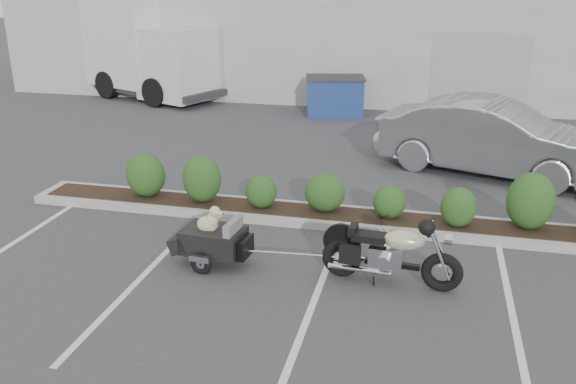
% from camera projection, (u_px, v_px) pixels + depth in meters
% --- Properties ---
extents(ground, '(90.00, 90.00, 0.00)m').
position_uv_depth(ground, '(249.00, 268.00, 9.58)').
color(ground, '#38383A').
rests_on(ground, ground).
extents(planter_kerb, '(12.00, 1.00, 0.15)m').
position_uv_depth(planter_kerb, '(334.00, 217.00, 11.35)').
color(planter_kerb, '#9E9E93').
rests_on(planter_kerb, ground).
extents(building, '(26.00, 10.00, 4.00)m').
position_uv_depth(building, '(371.00, 33.00, 24.42)').
color(building, '#9EA099').
rests_on(building, ground).
extents(motorcycle, '(2.10, 0.72, 1.21)m').
position_uv_depth(motorcycle, '(391.00, 254.00, 8.95)').
color(motorcycle, black).
rests_on(motorcycle, ground).
extents(pet_trailer, '(1.69, 0.95, 1.00)m').
position_uv_depth(pet_trailer, '(213.00, 239.00, 9.60)').
color(pet_trailer, black).
rests_on(pet_trailer, ground).
extents(sedan, '(5.38, 3.25, 1.67)m').
position_uv_depth(sedan, '(492.00, 138.00, 13.76)').
color(sedan, '#9FA0A6').
rests_on(sedan, ground).
extents(dumpster, '(2.08, 1.63, 1.22)m').
position_uv_depth(dumpster, '(335.00, 96.00, 19.50)').
color(dumpster, navy).
rests_on(dumpster, ground).
extents(delivery_truck, '(7.96, 5.14, 3.49)m').
position_uv_depth(delivery_truck, '(133.00, 48.00, 22.44)').
color(delivery_truck, silver).
rests_on(delivery_truck, ground).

